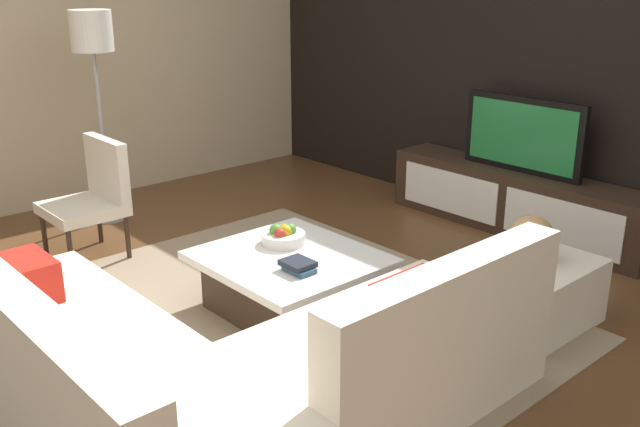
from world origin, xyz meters
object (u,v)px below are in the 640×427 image
ottoman (526,289)px  fruit_bowl (283,236)px  book_stack (298,266)px  sectional_couch (210,366)px  decorative_ball (531,237)px  coffee_table (290,282)px  accent_chair_near (94,192)px  television (523,135)px  floor_lamp (93,44)px  media_console (517,201)px

ottoman → fruit_bowl: 1.53m
ottoman → book_stack: bearing=-125.7°
sectional_couch → decorative_ball: bearing=78.2°
ottoman → fruit_bowl: bearing=-142.9°
coffee_table → accent_chair_near: size_ratio=1.18×
sectional_couch → coffee_table: (-0.61, 0.98, -0.08)m
sectional_couch → television: bearing=98.8°
coffee_table → floor_lamp: bearing=-179.1°
sectional_couch → floor_lamp: bearing=162.4°
sectional_couch → accent_chair_near: bearing=167.2°
coffee_table → floor_lamp: (-2.37, -0.04, 1.26)m
ottoman → accent_chair_near: bearing=-151.5°
media_console → accent_chair_near: 3.29m
floor_lamp → accent_chair_near: bearing=-31.5°
book_stack → decorative_ball: bearing=54.3°
sectional_couch → book_stack: bearing=114.1°
fruit_bowl → floor_lamp: bearing=-176.4°
accent_chair_near → floor_lamp: bearing=149.5°
coffee_table → fruit_bowl: (-0.18, 0.10, 0.23)m
television → fruit_bowl: 2.25m
media_console → ottoman: size_ratio=3.22×
decorative_ball → ottoman: bearing=0.0°
television → fruit_bowl: television is taller
floor_lamp → decorative_ball: 3.67m
fruit_bowl → book_stack: bearing=-28.1°
television → sectional_couch: size_ratio=0.44×
decorative_ball → accent_chair_near: bearing=-151.5°
decorative_ball → television: bearing=125.6°
floor_lamp → sectional_couch: bearing=-17.6°
accent_chair_near → book_stack: accent_chair_near is taller
accent_chair_near → fruit_bowl: (1.50, 0.56, -0.06)m
sectional_couch → book_stack: (-0.39, 0.87, 0.13)m
ottoman → decorative_ball: size_ratio=2.65×
book_stack → accent_chair_near: bearing=-169.6°
coffee_table → fruit_bowl: 0.31m
sectional_couch → ottoman: 2.03m
television → floor_lamp: (-2.47, -2.33, 0.67)m
coffee_table → decorative_ball: (1.02, 1.01, 0.33)m
accent_chair_near → floor_lamp: 1.27m
media_console → book_stack: (0.12, -2.41, 0.16)m
television → ottoman: bearing=-54.4°
coffee_table → fruit_bowl: bearing=151.0°
media_console → decorative_ball: decorative_ball is taller
fruit_bowl → decorative_ball: (1.20, 0.91, 0.10)m
sectional_couch → coffee_table: sectional_couch is taller
decorative_ball → coffee_table: bearing=-135.4°
television → floor_lamp: floor_lamp is taller
sectional_couch → coffee_table: size_ratio=2.29×
decorative_ball → book_stack: size_ratio=1.33×
television → book_stack: bearing=-87.2°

